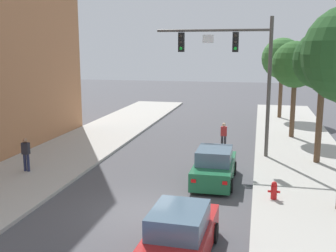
{
  "coord_description": "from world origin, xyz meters",
  "views": [
    {
      "loc": [
        4.1,
        -13.88,
        6.04
      ],
      "look_at": [
        -0.49,
        6.75,
        2.0
      ],
      "focal_mm": 43.99,
      "sensor_mm": 36.0,
      "label": 1
    }
  ],
  "objects_px": {
    "pedestrian_sidewalk_left_walker": "(26,153)",
    "fire_hydrant": "(274,190)",
    "pedestrian_crossing_road": "(224,135)",
    "street_tree_farthest": "(282,59)",
    "car_following_red": "(179,237)",
    "car_lead_green": "(214,167)",
    "street_tree_third": "(295,65)",
    "street_tree_second": "(324,61)",
    "traffic_signal_mast": "(237,61)"
  },
  "relations": [
    {
      "from": "pedestrian_crossing_road",
      "to": "fire_hydrant",
      "type": "bearing_deg",
      "value": -71.8
    },
    {
      "from": "traffic_signal_mast",
      "to": "car_lead_green",
      "type": "distance_m",
      "value": 6.56
    },
    {
      "from": "street_tree_farthest",
      "to": "street_tree_third",
      "type": "bearing_deg",
      "value": -86.67
    },
    {
      "from": "car_following_red",
      "to": "pedestrian_sidewalk_left_walker",
      "type": "xyz_separation_m",
      "value": [
        -8.79,
        6.47,
        0.34
      ]
    },
    {
      "from": "street_tree_third",
      "to": "street_tree_farthest",
      "type": "distance_m",
      "value": 7.89
    },
    {
      "from": "traffic_signal_mast",
      "to": "car_lead_green",
      "type": "bearing_deg",
      "value": -97.45
    },
    {
      "from": "pedestrian_sidewalk_left_walker",
      "to": "fire_hydrant",
      "type": "relative_size",
      "value": 2.28
    },
    {
      "from": "traffic_signal_mast",
      "to": "pedestrian_crossing_road",
      "type": "height_order",
      "value": "traffic_signal_mast"
    },
    {
      "from": "car_lead_green",
      "to": "street_tree_third",
      "type": "bearing_deg",
      "value": 68.17
    },
    {
      "from": "street_tree_second",
      "to": "fire_hydrant",
      "type": "bearing_deg",
      "value": -111.39
    },
    {
      "from": "car_following_red",
      "to": "pedestrian_sidewalk_left_walker",
      "type": "relative_size",
      "value": 2.62
    },
    {
      "from": "car_following_red",
      "to": "car_lead_green",
      "type": "bearing_deg",
      "value": 88.32
    },
    {
      "from": "street_tree_farthest",
      "to": "traffic_signal_mast",
      "type": "bearing_deg",
      "value": -102.65
    },
    {
      "from": "street_tree_second",
      "to": "street_tree_third",
      "type": "xyz_separation_m",
      "value": [
        -0.85,
        6.2,
        -0.47
      ]
    },
    {
      "from": "fire_hydrant",
      "to": "street_tree_third",
      "type": "xyz_separation_m",
      "value": [
        1.5,
        12.2,
        4.41
      ]
    },
    {
      "from": "pedestrian_sidewalk_left_walker",
      "to": "street_tree_third",
      "type": "bearing_deg",
      "value": 39.92
    },
    {
      "from": "pedestrian_sidewalk_left_walker",
      "to": "fire_hydrant",
      "type": "height_order",
      "value": "pedestrian_sidewalk_left_walker"
    },
    {
      "from": "traffic_signal_mast",
      "to": "street_tree_third",
      "type": "distance_m",
      "value": 6.55
    },
    {
      "from": "pedestrian_crossing_road",
      "to": "street_tree_farthest",
      "type": "bearing_deg",
      "value": 72.52
    },
    {
      "from": "car_lead_green",
      "to": "street_tree_second",
      "type": "relative_size",
      "value": 0.63
    },
    {
      "from": "pedestrian_crossing_road",
      "to": "street_tree_farthest",
      "type": "relative_size",
      "value": 0.24
    },
    {
      "from": "traffic_signal_mast",
      "to": "pedestrian_sidewalk_left_walker",
      "type": "height_order",
      "value": "traffic_signal_mast"
    },
    {
      "from": "fire_hydrant",
      "to": "street_tree_second",
      "type": "height_order",
      "value": "street_tree_second"
    },
    {
      "from": "fire_hydrant",
      "to": "street_tree_third",
      "type": "relative_size",
      "value": 0.11
    },
    {
      "from": "traffic_signal_mast",
      "to": "street_tree_farthest",
      "type": "bearing_deg",
      "value": 77.35
    },
    {
      "from": "car_lead_green",
      "to": "street_tree_farthest",
      "type": "bearing_deg",
      "value": 78.67
    },
    {
      "from": "fire_hydrant",
      "to": "street_tree_third",
      "type": "distance_m",
      "value": 13.05
    },
    {
      "from": "street_tree_third",
      "to": "pedestrian_crossing_road",
      "type": "bearing_deg",
      "value": -136.37
    },
    {
      "from": "street_tree_third",
      "to": "street_tree_second",
      "type": "bearing_deg",
      "value": -82.2
    },
    {
      "from": "car_following_red",
      "to": "street_tree_farthest",
      "type": "distance_m",
      "value": 25.94
    },
    {
      "from": "pedestrian_sidewalk_left_walker",
      "to": "pedestrian_crossing_road",
      "type": "xyz_separation_m",
      "value": [
        8.88,
        6.94,
        -0.15
      ]
    },
    {
      "from": "car_following_red",
      "to": "street_tree_farthest",
      "type": "xyz_separation_m",
      "value": [
        3.83,
        25.28,
        4.4
      ]
    },
    {
      "from": "car_following_red",
      "to": "fire_hydrant",
      "type": "bearing_deg",
      "value": 61.86
    },
    {
      "from": "pedestrian_sidewalk_left_walker",
      "to": "pedestrian_crossing_road",
      "type": "bearing_deg",
      "value": 38.01
    },
    {
      "from": "car_following_red",
      "to": "fire_hydrant",
      "type": "relative_size",
      "value": 5.96
    },
    {
      "from": "street_tree_second",
      "to": "street_tree_third",
      "type": "relative_size",
      "value": 1.07
    },
    {
      "from": "fire_hydrant",
      "to": "pedestrian_crossing_road",
      "type": "bearing_deg",
      "value": 108.2
    },
    {
      "from": "pedestrian_crossing_road",
      "to": "street_tree_second",
      "type": "xyz_separation_m",
      "value": [
        5.04,
        -2.2,
        4.47
      ]
    },
    {
      "from": "car_following_red",
      "to": "pedestrian_sidewalk_left_walker",
      "type": "height_order",
      "value": "pedestrian_sidewalk_left_walker"
    },
    {
      "from": "traffic_signal_mast",
      "to": "street_tree_second",
      "type": "xyz_separation_m",
      "value": [
        4.32,
        -0.66,
        0.06
      ]
    },
    {
      "from": "car_lead_green",
      "to": "street_tree_second",
      "type": "xyz_separation_m",
      "value": [
        4.92,
        3.97,
        4.66
      ]
    },
    {
      "from": "car_lead_green",
      "to": "fire_hydrant",
      "type": "distance_m",
      "value": 3.28
    },
    {
      "from": "pedestrian_sidewalk_left_walker",
      "to": "pedestrian_crossing_road",
      "type": "height_order",
      "value": "pedestrian_sidewalk_left_walker"
    },
    {
      "from": "car_following_red",
      "to": "fire_hydrant",
      "type": "distance_m",
      "value": 5.91
    },
    {
      "from": "street_tree_second",
      "to": "street_tree_farthest",
      "type": "xyz_separation_m",
      "value": [
        -1.31,
        14.07,
        -0.26
      ]
    },
    {
      "from": "fire_hydrant",
      "to": "street_tree_second",
      "type": "xyz_separation_m",
      "value": [
        2.35,
        5.99,
        4.88
      ]
    },
    {
      "from": "pedestrian_crossing_road",
      "to": "street_tree_third",
      "type": "relative_size",
      "value": 0.26
    },
    {
      "from": "traffic_signal_mast",
      "to": "fire_hydrant",
      "type": "distance_m",
      "value": 8.45
    },
    {
      "from": "traffic_signal_mast",
      "to": "pedestrian_sidewalk_left_walker",
      "type": "relative_size",
      "value": 4.57
    },
    {
      "from": "car_lead_green",
      "to": "street_tree_farthest",
      "type": "distance_m",
      "value": 18.92
    }
  ]
}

